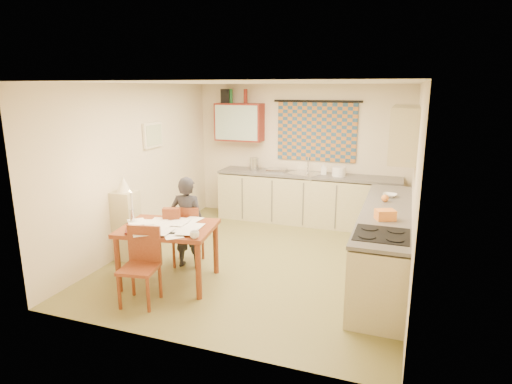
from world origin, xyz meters
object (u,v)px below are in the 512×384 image
at_px(counter_right, 384,244).
at_px(person, 188,222).
at_px(dining_table, 169,254).
at_px(stove, 379,274).
at_px(counter_back, 307,199).
at_px(shelf_stand, 127,226).
at_px(chair_far, 188,246).

distance_m(counter_right, person, 2.64).
distance_m(counter_right, dining_table, 2.78).
xyz_separation_m(counter_right, stove, (0.00, -1.00, 0.01)).
bearing_deg(counter_back, counter_right, -52.75).
height_order(counter_back, dining_table, counter_back).
distance_m(counter_right, shelf_stand, 3.59).
height_order(counter_right, shelf_stand, shelf_stand).
relative_size(counter_right, chair_far, 3.38).
height_order(stove, dining_table, stove).
height_order(stove, person, person).
xyz_separation_m(counter_right, chair_far, (-2.62, -0.48, -0.18)).
bearing_deg(chair_far, dining_table, 79.91).
bearing_deg(person, stove, 163.59).
bearing_deg(shelf_stand, counter_right, 9.73).
bearing_deg(chair_far, counter_right, 175.39).
xyz_separation_m(counter_back, stove, (1.48, -2.95, 0.01)).
bearing_deg(stove, person, 170.15).
distance_m(counter_back, person, 2.74).
distance_m(chair_far, person, 0.38).
height_order(chair_far, shelf_stand, shelf_stand).
bearing_deg(dining_table, stove, -7.37).
height_order(counter_right, person, person).
bearing_deg(stove, dining_table, -178.28).
relative_size(dining_table, person, 0.98).
bearing_deg(shelf_stand, stove, -6.37).
bearing_deg(counter_back, dining_table, -109.77).
relative_size(counter_right, person, 2.30).
height_order(chair_far, person, person).
xyz_separation_m(counter_back, counter_right, (1.48, -1.95, -0.00)).
relative_size(dining_table, shelf_stand, 1.25).
bearing_deg(chair_far, shelf_stand, -7.53).
xyz_separation_m(counter_right, shelf_stand, (-3.54, -0.61, 0.05)).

